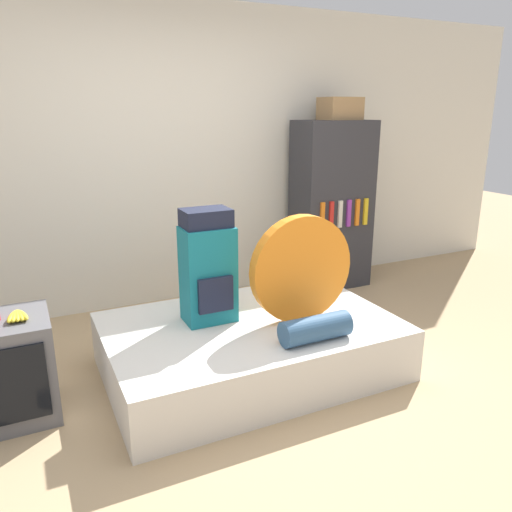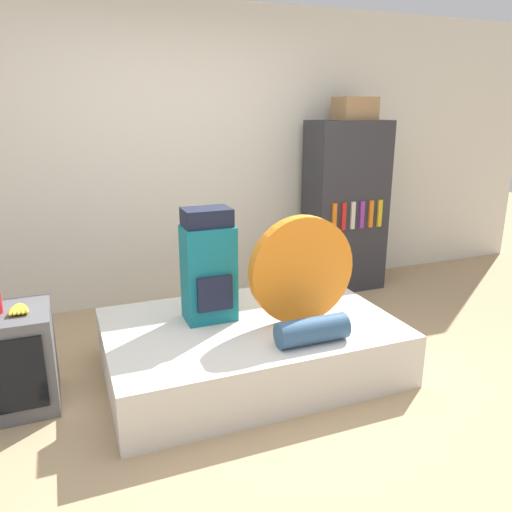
% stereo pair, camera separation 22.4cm
% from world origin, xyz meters
% --- Properties ---
extents(ground_plane, '(16.00, 16.00, 0.00)m').
position_xyz_m(ground_plane, '(0.00, 0.00, 0.00)').
color(ground_plane, tan).
extents(wall_back, '(8.00, 0.05, 2.60)m').
position_xyz_m(wall_back, '(0.00, 2.02, 1.30)').
color(wall_back, silver).
rests_on(wall_back, ground_plane).
extents(bed, '(1.88, 1.24, 0.35)m').
position_xyz_m(bed, '(0.11, 0.46, 0.18)').
color(bed, silver).
rests_on(bed, ground_plane).
extents(backpack, '(0.33, 0.27, 0.75)m').
position_xyz_m(backpack, '(-0.13, 0.61, 0.72)').
color(backpack, '#14707F').
rests_on(backpack, bed).
extents(tent_bag, '(0.71, 0.09, 0.71)m').
position_xyz_m(tent_bag, '(0.42, 0.35, 0.71)').
color(tent_bag, orange).
rests_on(tent_bag, bed).
extents(sleeping_roll, '(0.45, 0.16, 0.16)m').
position_xyz_m(sleeping_roll, '(0.34, 0.03, 0.43)').
color(sleeping_roll, '#33567A').
rests_on(sleeping_roll, bed).
extents(television, '(0.49, 0.48, 0.60)m').
position_xyz_m(television, '(-1.35, 0.57, 0.30)').
color(television, '#5B5B60').
rests_on(television, ground_plane).
extents(banana_bunch, '(0.13, 0.17, 0.04)m').
position_xyz_m(banana_bunch, '(-1.27, 0.55, 0.62)').
color(banana_bunch, yellow).
rests_on(banana_bunch, television).
extents(bookshelf, '(0.74, 0.44, 1.61)m').
position_xyz_m(bookshelf, '(1.56, 1.69, 0.81)').
color(bookshelf, '#2D2D33').
rests_on(bookshelf, ground_plane).
extents(cardboard_box, '(0.35, 0.28, 0.20)m').
position_xyz_m(cardboard_box, '(1.61, 1.70, 1.72)').
color(cardboard_box, '#99754C').
rests_on(cardboard_box, bookshelf).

